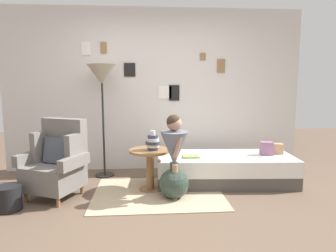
{
  "coord_description": "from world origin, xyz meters",
  "views": [
    {
      "loc": [
        -0.15,
        -2.99,
        1.41
      ],
      "look_at": [
        0.15,
        0.95,
        0.85
      ],
      "focal_mm": 32.04,
      "sensor_mm": 36.0,
      "label": 1
    }
  ],
  "objects_px": {
    "daybed": "(225,169)",
    "person_child": "(174,146)",
    "armchair": "(57,162)",
    "side_table": "(150,161)",
    "demijohn_near": "(174,183)",
    "magazine_basket": "(9,198)",
    "book_on_daybed": "(191,157)",
    "vase_striped": "(153,142)",
    "floor_lamp": "(102,79)"
  },
  "relations": [
    {
      "from": "magazine_basket",
      "to": "armchair",
      "type": "bearing_deg",
      "value": 44.2
    },
    {
      "from": "daybed",
      "to": "armchair",
      "type": "bearing_deg",
      "value": -171.39
    },
    {
      "from": "side_table",
      "to": "floor_lamp",
      "type": "xyz_separation_m",
      "value": [
        -0.69,
        0.68,
        1.09
      ]
    },
    {
      "from": "daybed",
      "to": "person_child",
      "type": "bearing_deg",
      "value": -144.96
    },
    {
      "from": "side_table",
      "to": "armchair",
      "type": "bearing_deg",
      "value": -174.26
    },
    {
      "from": "armchair",
      "to": "daybed",
      "type": "height_order",
      "value": "armchair"
    },
    {
      "from": "armchair",
      "to": "magazine_basket",
      "type": "xyz_separation_m",
      "value": [
        -0.43,
        -0.42,
        -0.3
      ]
    },
    {
      "from": "armchair",
      "to": "side_table",
      "type": "bearing_deg",
      "value": 5.74
    },
    {
      "from": "vase_striped",
      "to": "demijohn_near",
      "type": "relative_size",
      "value": 0.56
    },
    {
      "from": "armchair",
      "to": "person_child",
      "type": "bearing_deg",
      "value": -8.15
    },
    {
      "from": "book_on_daybed",
      "to": "armchair",
      "type": "bearing_deg",
      "value": -172.17
    },
    {
      "from": "floor_lamp",
      "to": "vase_striped",
      "type": "bearing_deg",
      "value": -44.01
    },
    {
      "from": "side_table",
      "to": "floor_lamp",
      "type": "bearing_deg",
      "value": 135.59
    },
    {
      "from": "vase_striped",
      "to": "floor_lamp",
      "type": "bearing_deg",
      "value": 135.99
    },
    {
      "from": "magazine_basket",
      "to": "book_on_daybed",
      "type": "bearing_deg",
      "value": 16.87
    },
    {
      "from": "side_table",
      "to": "daybed",
      "type": "bearing_deg",
      "value": 11.7
    },
    {
      "from": "person_child",
      "to": "demijohn_near",
      "type": "xyz_separation_m",
      "value": [
        -0.0,
        0.01,
        -0.47
      ]
    },
    {
      "from": "floor_lamp",
      "to": "demijohn_near",
      "type": "xyz_separation_m",
      "value": [
        0.98,
        -0.99,
        -1.29
      ]
    },
    {
      "from": "demijohn_near",
      "to": "side_table",
      "type": "bearing_deg",
      "value": 132.28
    },
    {
      "from": "vase_striped",
      "to": "person_child",
      "type": "bearing_deg",
      "value": -49.87
    },
    {
      "from": "armchair",
      "to": "floor_lamp",
      "type": "bearing_deg",
      "value": 59.09
    },
    {
      "from": "armchair",
      "to": "person_child",
      "type": "xyz_separation_m",
      "value": [
        1.45,
        -0.21,
        0.22
      ]
    },
    {
      "from": "armchair",
      "to": "person_child",
      "type": "height_order",
      "value": "person_child"
    },
    {
      "from": "floor_lamp",
      "to": "person_child",
      "type": "bearing_deg",
      "value": -45.64
    },
    {
      "from": "magazine_basket",
      "to": "floor_lamp",
      "type": "bearing_deg",
      "value": 53.25
    },
    {
      "from": "book_on_daybed",
      "to": "demijohn_near",
      "type": "distance_m",
      "value": 0.56
    },
    {
      "from": "daybed",
      "to": "book_on_daybed",
      "type": "xyz_separation_m",
      "value": [
        -0.5,
        -0.1,
        0.22
      ]
    },
    {
      "from": "vase_striped",
      "to": "floor_lamp",
      "type": "xyz_separation_m",
      "value": [
        -0.73,
        0.7,
        0.83
      ]
    },
    {
      "from": "armchair",
      "to": "demijohn_near",
      "type": "xyz_separation_m",
      "value": [
        1.45,
        -0.2,
        -0.25
      ]
    },
    {
      "from": "person_child",
      "to": "floor_lamp",
      "type": "bearing_deg",
      "value": 134.36
    },
    {
      "from": "side_table",
      "to": "person_child",
      "type": "relative_size",
      "value": 0.53
    },
    {
      "from": "armchair",
      "to": "demijohn_near",
      "type": "distance_m",
      "value": 1.49
    },
    {
      "from": "daybed",
      "to": "book_on_daybed",
      "type": "bearing_deg",
      "value": -168.73
    },
    {
      "from": "vase_striped",
      "to": "floor_lamp",
      "type": "height_order",
      "value": "floor_lamp"
    },
    {
      "from": "vase_striped",
      "to": "armchair",
      "type": "bearing_deg",
      "value": -175.74
    },
    {
      "from": "side_table",
      "to": "vase_striped",
      "type": "xyz_separation_m",
      "value": [
        0.04,
        -0.03,
        0.26
      ]
    },
    {
      "from": "magazine_basket",
      "to": "daybed",
      "type": "bearing_deg",
      "value": 15.83
    },
    {
      "from": "vase_striped",
      "to": "floor_lamp",
      "type": "relative_size",
      "value": 0.15
    },
    {
      "from": "floor_lamp",
      "to": "daybed",
      "type": "bearing_deg",
      "value": -14.5
    },
    {
      "from": "armchair",
      "to": "side_table",
      "type": "distance_m",
      "value": 1.17
    },
    {
      "from": "person_child",
      "to": "demijohn_near",
      "type": "distance_m",
      "value": 0.47
    },
    {
      "from": "vase_striped",
      "to": "demijohn_near",
      "type": "distance_m",
      "value": 0.6
    },
    {
      "from": "floor_lamp",
      "to": "armchair",
      "type": "bearing_deg",
      "value": -120.91
    },
    {
      "from": "daybed",
      "to": "magazine_basket",
      "type": "relative_size",
      "value": 6.94
    },
    {
      "from": "daybed",
      "to": "side_table",
      "type": "relative_size",
      "value": 3.53
    },
    {
      "from": "armchair",
      "to": "magazine_basket",
      "type": "relative_size",
      "value": 3.46
    },
    {
      "from": "daybed",
      "to": "demijohn_near",
      "type": "height_order",
      "value": "demijohn_near"
    },
    {
      "from": "daybed",
      "to": "person_child",
      "type": "relative_size",
      "value": 1.86
    },
    {
      "from": "daybed",
      "to": "floor_lamp",
      "type": "distance_m",
      "value": 2.22
    },
    {
      "from": "magazine_basket",
      "to": "person_child",
      "type": "bearing_deg",
      "value": 6.31
    }
  ]
}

